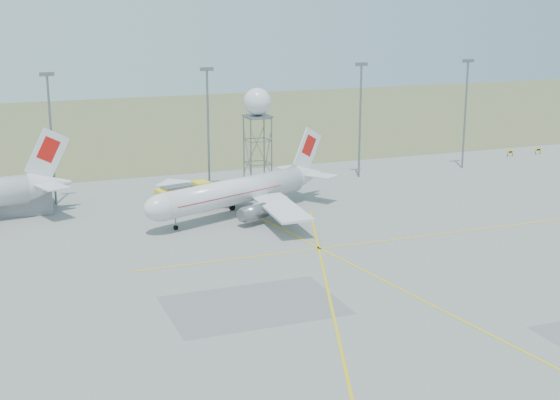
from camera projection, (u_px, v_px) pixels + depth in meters
name	position (u px, v px, depth m)	size (l,w,h in m)	color
ground	(501.00, 332.00, 74.95)	(400.00, 400.00, 0.00)	gray
grass_strip	(167.00, 124.00, 201.42)	(400.00, 120.00, 0.03)	#4F6336
mast_a	(51.00, 128.00, 119.33)	(2.20, 0.50, 20.50)	slate
mast_b	(208.00, 119.00, 128.08)	(2.20, 0.50, 20.50)	slate
mast_c	(360.00, 111.00, 137.88)	(2.20, 0.50, 20.50)	slate
mast_d	(466.00, 105.00, 145.58)	(2.20, 0.50, 20.50)	slate
taxi_sign_near	(510.00, 152.00, 159.23)	(1.60, 0.17, 1.20)	black
taxi_sign_far	(538.00, 150.00, 161.68)	(1.60, 0.17, 1.20)	black
airliner_main	(237.00, 192.00, 114.89)	(32.77, 30.68, 11.59)	silver
radar_tower	(257.00, 132.00, 131.90)	(4.65, 4.65, 16.83)	slate
fire_truck	(185.00, 195.00, 120.67)	(9.15, 5.07, 3.49)	yellow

